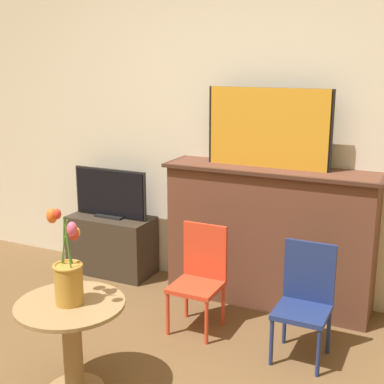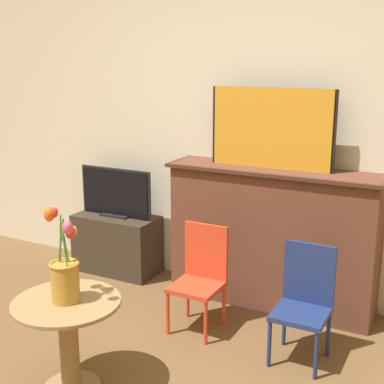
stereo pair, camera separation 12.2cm
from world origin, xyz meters
The scene contains 9 objects.
wall_back centered at (0.00, 2.13, 1.35)m, with size 8.00×0.06×2.70m.
fireplace_mantel centered at (0.22, 1.92, 0.52)m, with size 1.53×0.39×1.01m.
painting centered at (0.18, 1.93, 1.28)m, with size 0.88×0.03×0.55m.
tv_stand centered at (-1.13, 1.90, 0.24)m, with size 0.70×0.35×0.48m.
tv_monitor centered at (-1.13, 1.91, 0.68)m, with size 0.66×0.12×0.40m.
chair_red centered at (-0.07, 1.37, 0.38)m, with size 0.31×0.31×0.69m.
chair_blue centered at (0.64, 1.32, 0.38)m, with size 0.31×0.31×0.69m.
side_table centered at (-0.37, 0.41, 0.34)m, with size 0.57×0.57×0.52m.
vase_tulips centered at (-0.37, 0.41, 0.68)m, with size 0.24×0.18×0.49m.
Camera 1 is at (1.29, -1.61, 1.75)m, focal length 50.00 mm.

